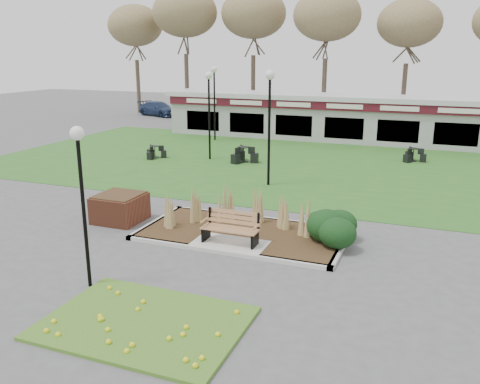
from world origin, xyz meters
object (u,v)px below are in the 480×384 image
(bistro_set_a, at_px, (155,154))
(lamp_post_mid_right, at_px, (270,102))
(lamp_post_mid_left, at_px, (209,96))
(car_silver, at_px, (195,109))
(lamp_post_near_left, at_px, (80,172))
(car_black, at_px, (241,111))
(food_pavilion, at_px, (348,118))
(bistro_set_d, at_px, (413,157))
(park_bench, at_px, (231,227))
(car_blue, at_px, (159,109))
(brick_planter, at_px, (120,208))
(bistro_set_b, at_px, (244,157))
(lamp_post_far_left, at_px, (214,87))

(bistro_set_a, bearing_deg, lamp_post_mid_right, -23.12)
(lamp_post_mid_left, xyz_separation_m, bistro_set_a, (-2.90, -0.79, -3.10))
(lamp_post_mid_right, relative_size, car_silver, 1.17)
(lamp_post_near_left, xyz_separation_m, car_black, (-7.84, 30.50, -2.13))
(lamp_post_near_left, xyz_separation_m, car_silver, (-12.18, 30.50, -2.18))
(food_pavilion, bearing_deg, bistro_set_d, -50.14)
(park_bench, relative_size, car_silver, 0.41)
(car_blue, bearing_deg, lamp_post_mid_left, -122.01)
(brick_planter, relative_size, lamp_post_near_left, 0.38)
(food_pavilion, bearing_deg, bistro_set_b, -114.11)
(car_black, bearing_deg, bistro_set_b, -165.05)
(lamp_post_far_left, relative_size, car_black, 1.02)
(lamp_post_mid_right, distance_m, bistro_set_d, 9.80)
(lamp_post_mid_left, relative_size, car_black, 1.00)
(lamp_post_far_left, distance_m, bistro_set_d, 12.96)
(lamp_post_mid_left, xyz_separation_m, bistro_set_d, (10.15, 3.39, -3.09))
(park_bench, relative_size, car_blue, 0.40)
(park_bench, xyz_separation_m, bistro_set_a, (-8.71, 10.34, -0.35))
(lamp_post_mid_right, distance_m, car_black, 21.71)
(park_bench, relative_size, bistro_set_a, 1.40)
(lamp_post_far_left, bearing_deg, bistro_set_b, -53.66)
(lamp_post_mid_left, relative_size, bistro_set_b, 3.06)
(lamp_post_near_left, height_order, car_silver, lamp_post_near_left)
(car_black, bearing_deg, lamp_post_mid_left, -171.40)
(food_pavilion, distance_m, car_black, 12.31)
(lamp_post_mid_right, bearing_deg, lamp_post_mid_left, 139.06)
(lamp_post_near_left, bearing_deg, lamp_post_far_left, 105.78)
(food_pavilion, xyz_separation_m, lamp_post_far_left, (-8.03, -2.96, 1.93))
(lamp_post_far_left, distance_m, bistro_set_b, 7.69)
(brick_planter, height_order, car_black, car_black)
(food_pavilion, distance_m, lamp_post_mid_right, 12.80)
(lamp_post_far_left, bearing_deg, lamp_post_mid_left, -68.44)
(brick_planter, relative_size, bistro_set_a, 1.23)
(lamp_post_mid_right, height_order, car_blue, lamp_post_mid_right)
(car_blue, bearing_deg, lamp_post_near_left, -132.71)
(park_bench, xyz_separation_m, brick_planter, (-4.40, 0.75, -0.11))
(lamp_post_mid_right, bearing_deg, bistro_set_d, 53.14)
(park_bench, distance_m, lamp_post_mid_left, 12.85)
(bistro_set_b, bearing_deg, lamp_post_near_left, -83.75)
(lamp_post_mid_right, xyz_separation_m, bistro_set_b, (-2.66, 3.95, -3.26))
(food_pavilion, xyz_separation_m, lamp_post_near_left, (-2.24, -23.46, 1.42))
(park_bench, height_order, bistro_set_d, park_bench)
(bistro_set_b, bearing_deg, car_silver, 123.97)
(car_silver, bearing_deg, car_black, -111.77)
(food_pavilion, relative_size, car_black, 5.35)
(lamp_post_mid_left, distance_m, car_black, 16.40)
(lamp_post_mid_right, bearing_deg, bistro_set_a, 156.88)
(food_pavilion, height_order, bistro_set_a, food_pavilion)
(park_bench, height_order, bistro_set_b, park_bench)
(brick_planter, bearing_deg, lamp_post_mid_right, 63.36)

